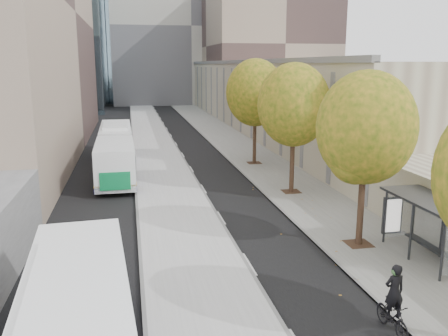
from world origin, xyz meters
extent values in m
cube|color=#ABABAB|center=(-3.88, 35.00, 0.07)|extent=(4.25, 150.00, 0.15)
cube|color=slate|center=(4.12, 35.00, 0.04)|extent=(4.75, 150.00, 0.08)
cube|color=gray|center=(15.50, 64.00, 4.00)|extent=(18.00, 92.00, 8.00)
cube|color=#AEAA9F|center=(6.00, 96.00, 15.00)|extent=(30.00, 18.00, 30.00)
cube|color=#383A3F|center=(5.50, 11.00, 2.56)|extent=(1.90, 4.40, 0.10)
cylinder|color=#383A3F|center=(4.80, 9.00, 1.28)|extent=(0.10, 0.10, 2.40)
cube|color=silver|center=(6.22, 11.00, 1.33)|extent=(0.04, 4.00, 2.10)
cylinder|color=black|center=(3.60, 13.00, 1.70)|extent=(0.28, 0.28, 3.24)
sphere|color=#2A510E|center=(3.60, 13.00, 5.26)|extent=(4.20, 4.20, 4.20)
cylinder|color=black|center=(3.60, 22.00, 1.77)|extent=(0.28, 0.28, 3.38)
sphere|color=#2A510E|center=(3.60, 22.00, 5.48)|extent=(4.40, 4.40, 4.40)
cylinder|color=black|center=(3.60, 31.00, 1.83)|extent=(0.28, 0.28, 3.51)
sphere|color=#2A510E|center=(3.60, 31.00, 5.70)|extent=(4.60, 4.60, 4.60)
cube|color=white|center=(-7.26, 31.28, 1.42)|extent=(2.73, 17.09, 2.84)
cube|color=black|center=(-7.26, 31.28, 1.94)|extent=(2.78, 16.41, 0.99)
cube|color=#0C8245|center=(-7.26, 22.78, 1.09)|extent=(1.80, 0.09, 1.10)
imported|color=black|center=(1.31, 6.37, 0.51)|extent=(0.52, 1.71, 1.02)
imported|color=black|center=(1.31, 6.37, 1.32)|extent=(0.64, 0.43, 1.71)
sphere|color=#457B3D|center=(1.31, 6.37, 1.96)|extent=(0.27, 0.27, 0.27)
imported|color=silver|center=(-7.82, 46.74, 0.59)|extent=(1.80, 3.63, 1.19)
camera|label=1|loc=(-6.12, -5.23, 7.86)|focal=38.00mm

